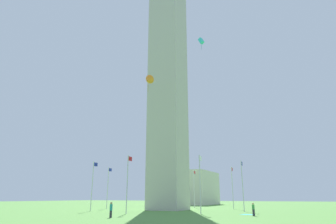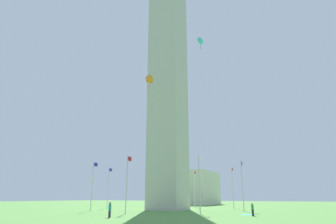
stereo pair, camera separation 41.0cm
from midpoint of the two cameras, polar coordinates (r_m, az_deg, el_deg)
name	(u,v)px [view 1 (the left image)]	position (r m, az deg, el deg)	size (l,w,h in m)	color
ground_plane	(168,210)	(56.05, -0.22, -18.69)	(260.00, 260.00, 0.00)	#548C3D
obelisk_monument	(168,68)	(61.81, -0.19, 8.70)	(6.26, 6.26, 56.92)	#B7B2A8
flagpole_n	(194,187)	(68.81, 4.97, -14.41)	(1.12, 0.14, 8.29)	silver
flagpole_ne	(148,187)	(69.29, -4.10, -14.44)	(1.12, 0.14, 8.29)	silver
flagpole_e	(108,186)	(63.33, -11.89, -13.97)	(1.12, 0.14, 8.29)	silver
flagpole_se	(92,184)	(53.16, -14.80, -13.40)	(1.12, 0.14, 8.29)	silver
flagpole_s	(127,181)	(44.06, -8.22, -13.26)	(1.12, 0.14, 8.29)	silver
flagpole_sw	(200,181)	(43.31, 6.04, -13.29)	(1.12, 0.14, 8.29)	silver
flagpole_w	(242,183)	(51.64, 14.17, -13.37)	(1.12, 0.14, 8.29)	silver
flagpole_nw	(232,186)	(62.05, 12.32, -13.91)	(1.12, 0.14, 8.29)	silver
person_green_shirt	(253,209)	(40.19, 16.11, -17.87)	(0.32, 0.32, 1.61)	#2D2D38
person_teal_shirt	(111,210)	(36.30, -11.46, -18.28)	(0.32, 0.32, 1.75)	#2D2D38
kite_cyan_box	(201,41)	(44.51, 6.25, 13.69)	(0.79, 1.00, 1.93)	#33C6D1
kite_orange_delta	(148,80)	(51.86, -4.13, 6.27)	(2.12, 1.67, 3.29)	orange
distant_building	(186,188)	(97.40, 3.40, -14.68)	(18.21, 17.24, 10.13)	beige
picnic_blanket_near_first_person	(247,215)	(43.41, 15.02, -18.84)	(1.80, 1.40, 0.01)	#33C6D1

